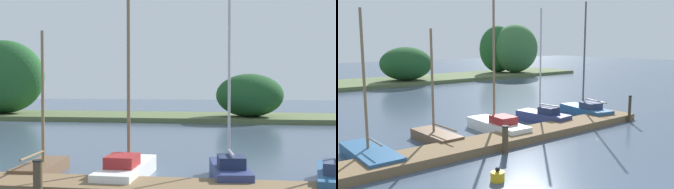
# 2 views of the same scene
# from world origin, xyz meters

# --- Properties ---
(dock_pier) EXTENTS (20.07, 1.80, 0.35)m
(dock_pier) POSITION_xyz_m (0.00, 10.19, 0.17)
(dock_pier) COLOR brown
(dock_pier) RESTS_ON ground
(sailboat_1) EXTENTS (1.42, 3.99, 5.90)m
(sailboat_1) POSITION_xyz_m (-4.83, 11.64, 0.30)
(sailboat_1) COLOR #285684
(sailboat_1) RESTS_ON ground
(sailboat_2) EXTENTS (1.25, 3.43, 5.22)m
(sailboat_2) POSITION_xyz_m (-1.54, 12.47, 0.32)
(sailboat_2) COLOR brown
(sailboat_2) RESTS_ON ground
(sailboat_3) EXTENTS (1.40, 4.36, 6.69)m
(sailboat_3) POSITION_xyz_m (1.73, 12.02, 0.42)
(sailboat_3) COLOR white
(sailboat_3) RESTS_ON ground
(sailboat_4) EXTENTS (1.50, 3.58, 6.48)m
(sailboat_4) POSITION_xyz_m (5.19, 12.22, 0.41)
(sailboat_4) COLOR navy
(sailboat_4) RESTS_ON ground
(sailboat_5) EXTENTS (1.94, 4.09, 7.04)m
(sailboat_5) POSITION_xyz_m (8.63, 11.92, 0.41)
(sailboat_5) COLOR #285684
(sailboat_5) RESTS_ON ground
(mooring_piling_1) EXTENTS (0.30, 0.30, 1.19)m
(mooring_piling_1) POSITION_xyz_m (-0.11, 8.96, 0.60)
(mooring_piling_1) COLOR #4C3D28
(mooring_piling_1) RESTS_ON ground
(mooring_piling_2) EXTENTS (0.19, 0.19, 1.55)m
(mooring_piling_2) POSITION_xyz_m (9.24, 9.13, 0.78)
(mooring_piling_2) COLOR #3D3323
(mooring_piling_2) RESTS_ON ground
(channel_buoy_0) EXTENTS (0.48, 0.48, 0.48)m
(channel_buoy_0) POSITION_xyz_m (-2.17, 6.77, 0.17)
(channel_buoy_0) COLOR gold
(channel_buoy_0) RESTS_ON ground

